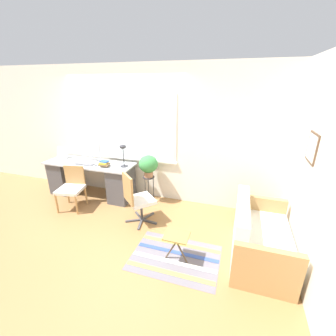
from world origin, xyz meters
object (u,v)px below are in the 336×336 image
mouse (96,165)px  desk_lamp (123,151)px  couch_loveseat (258,239)px  plant_stand (149,180)px  folding_stool (177,238)px  book_stack (104,164)px  desk_chair_wooden (72,187)px  office_chair_swivel (137,198)px  laptop (60,157)px  potted_plant (148,165)px  monitor (90,151)px  keyboard (85,164)px

mouse → desk_lamp: 0.66m
couch_loveseat → plant_stand: (-2.06, 1.00, 0.20)m
mouse → folding_stool: mouse is taller
desk_lamp → book_stack: desk_lamp is taller
plant_stand → desk_lamp: bearing=-171.9°
desk_chair_wooden → office_chair_swivel: (1.44, -0.09, 0.03)m
folding_stool → laptop: bearing=156.3°
desk_lamp → potted_plant: size_ratio=1.03×
plant_stand → potted_plant: (0.00, 0.00, 0.33)m
laptop → plant_stand: 2.10m
desk_chair_wooden → couch_loveseat: 3.44m
couch_loveseat → plant_stand: bearing=64.1°
book_stack → desk_chair_wooden: size_ratio=0.26×
monitor → folding_stool: size_ratio=1.13×
keyboard → office_chair_swivel: 1.55m
desk_chair_wooden → plant_stand: bearing=14.9°
monitor → desk_lamp: desk_lamp is taller
mouse → laptop: bearing=172.4°
laptop → mouse: size_ratio=5.44×
office_chair_swivel → potted_plant: 0.83m
keyboard → couch_loveseat: size_ratio=0.31×
office_chair_swivel → plant_stand: size_ratio=1.66×
mouse → couch_loveseat: bearing=-13.9°
keyboard → plant_stand: size_ratio=0.73×
desk_chair_wooden → office_chair_swivel: size_ratio=0.87×
mouse → book_stack: 0.19m
desk_lamp → book_stack: (-0.37, -0.13, -0.27)m
mouse → desk_lamp: size_ratio=0.13×
desk_chair_wooden → potted_plant: 1.55m
potted_plant → office_chair_swivel: bearing=-83.6°
mouse → desk_lamp: (0.56, 0.16, 0.32)m
book_stack → couch_loveseat: book_stack is taller
mouse → desk_lamp: bearing=15.8°
couch_loveseat → folding_stool: couch_loveseat is taller
mouse → potted_plant: bearing=12.2°
potted_plant → mouse: bearing=-167.8°
book_stack → potted_plant: 0.90m
couch_loveseat → keyboard: bearing=77.0°
keyboard → plant_stand: keyboard is taller
mouse → plant_stand: mouse is taller
potted_plant → keyboard: bearing=-170.7°
book_stack → desk_chair_wooden: (-0.48, -0.46, -0.37)m
keyboard → laptop: bearing=170.4°
monitor → desk_lamp: size_ratio=1.07×
mouse → folding_stool: size_ratio=0.13×
laptop → mouse: laptop is taller
book_stack → desk_chair_wooden: book_stack is taller
office_chair_swivel → book_stack: bearing=12.5°
folding_stool → desk_lamp: bearing=137.5°
desk_chair_wooden → folding_stool: desk_chair_wooden is taller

